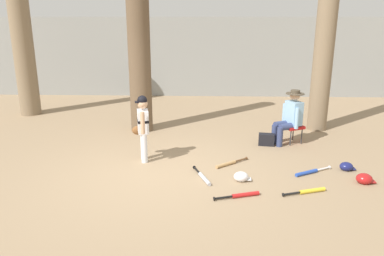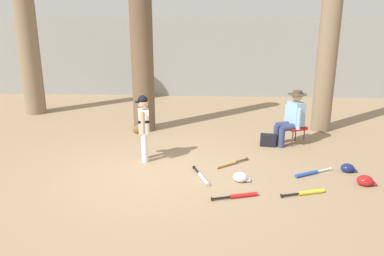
% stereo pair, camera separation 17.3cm
% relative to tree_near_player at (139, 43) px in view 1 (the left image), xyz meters
% --- Properties ---
extents(ground_plane, '(60.00, 60.00, 0.00)m').
position_rel_tree_near_player_xyz_m(ground_plane, '(0.76, -2.72, -2.12)').
color(ground_plane, '#937A5B').
extents(concrete_back_wall, '(18.00, 0.36, 2.71)m').
position_rel_tree_near_player_xyz_m(concrete_back_wall, '(0.76, 4.38, -0.76)').
color(concrete_back_wall, gray).
rests_on(concrete_back_wall, ground).
extents(tree_near_player, '(0.81, 0.81, 5.04)m').
position_rel_tree_near_player_xyz_m(tree_near_player, '(0.00, 0.00, 0.00)').
color(tree_near_player, brown).
rests_on(tree_near_player, ground).
extents(tree_behind_spectator, '(0.70, 0.70, 5.64)m').
position_rel_tree_near_player_xyz_m(tree_behind_spectator, '(4.38, 0.25, 0.35)').
color(tree_behind_spectator, '#7F6B51').
rests_on(tree_behind_spectator, ground).
extents(young_ballplayer, '(0.40, 0.57, 1.31)m').
position_rel_tree_near_player_xyz_m(young_ballplayer, '(0.37, -2.06, -1.37)').
color(young_ballplayer, white).
rests_on(young_ballplayer, ground).
extents(folding_stool, '(0.53, 0.53, 0.41)m').
position_rel_tree_near_player_xyz_m(folding_stool, '(3.51, -0.87, -1.75)').
color(folding_stool, red).
rests_on(folding_stool, ground).
extents(seated_spectator, '(0.67, 0.55, 1.20)m').
position_rel_tree_near_player_xyz_m(seated_spectator, '(3.42, -0.91, -1.48)').
color(seated_spectator, navy).
rests_on(seated_spectator, ground).
extents(handbag_beside_stool, '(0.36, 0.23, 0.26)m').
position_rel_tree_near_player_xyz_m(handbag_beside_stool, '(2.92, -1.05, -1.99)').
color(handbag_beside_stool, black).
rests_on(handbag_beside_stool, ground).
extents(tree_far_left, '(0.80, 0.80, 4.81)m').
position_rel_tree_near_player_xyz_m(tree_far_left, '(-3.49, 1.48, -0.09)').
color(tree_far_left, '#7F6B51').
rests_on(tree_far_left, ground).
extents(bat_blue_youth, '(0.74, 0.45, 0.07)m').
position_rel_tree_near_player_xyz_m(bat_blue_youth, '(3.46, -2.61, -2.08)').
color(bat_blue_youth, '#2347AD').
rests_on(bat_blue_youth, ground).
extents(bat_red_barrel, '(0.74, 0.29, 0.07)m').
position_rel_tree_near_player_xyz_m(bat_red_barrel, '(2.16, -3.57, -2.08)').
color(bat_red_barrel, red).
rests_on(bat_red_barrel, ground).
extents(bat_aluminum_silver, '(0.34, 0.76, 0.07)m').
position_rel_tree_near_player_xyz_m(bat_aluminum_silver, '(1.55, -2.92, -2.08)').
color(bat_aluminum_silver, '#B7BCC6').
rests_on(bat_aluminum_silver, ground).
extents(bat_yellow_trainer, '(0.74, 0.30, 0.07)m').
position_rel_tree_near_player_xyz_m(bat_yellow_trainer, '(3.26, -3.38, -2.08)').
color(bat_yellow_trainer, yellow).
rests_on(bat_yellow_trainer, ground).
extents(bat_wood_tan, '(0.65, 0.53, 0.07)m').
position_rel_tree_near_player_xyz_m(bat_wood_tan, '(2.02, -2.25, -2.08)').
color(bat_wood_tan, tan).
rests_on(bat_wood_tan, ground).
extents(batting_helmet_red, '(0.32, 0.25, 0.18)m').
position_rel_tree_near_player_xyz_m(batting_helmet_red, '(4.29, -2.97, -2.04)').
color(batting_helmet_red, '#A81919').
rests_on(batting_helmet_red, ground).
extents(batting_helmet_white, '(0.30, 0.23, 0.17)m').
position_rel_tree_near_player_xyz_m(batting_helmet_white, '(2.20, -2.95, -2.04)').
color(batting_helmet_white, silver).
rests_on(batting_helmet_white, ground).
extents(batting_helmet_navy, '(0.28, 0.22, 0.16)m').
position_rel_tree_near_player_xyz_m(batting_helmet_navy, '(4.19, -2.41, -2.05)').
color(batting_helmet_navy, navy).
rests_on(batting_helmet_navy, ground).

